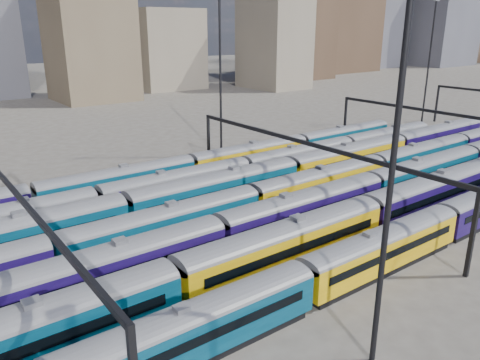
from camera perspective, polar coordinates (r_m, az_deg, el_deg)
ground at (r=49.67m, az=-0.83°, el=-5.85°), size 500.00×500.00×0.00m
rake_0 at (r=49.78m, az=23.64°, el=-4.38°), size 113.04×2.76×4.63m
rake_1 at (r=56.57m, az=22.26°, el=-1.15°), size 108.25×3.17×5.35m
rake_2 at (r=48.33m, az=7.86°, el=-3.20°), size 105.97×3.10×5.23m
rake_3 at (r=56.71m, az=9.77°, el=-0.11°), size 103.03×3.02×5.08m
rake_4 at (r=48.25m, az=-13.87°, el=-3.46°), size 133.15×3.25×5.48m
rake_5 at (r=52.42m, az=-17.06°, el=-2.35°), size 118.77×2.90×4.87m
rake_6 at (r=58.37m, az=-14.51°, el=0.02°), size 100.14×2.93×4.94m
gantry_1 at (r=39.71m, az=-25.00°, el=-3.43°), size 0.35×40.35×8.03m
gantry_2 at (r=53.55m, az=7.85°, el=3.49°), size 0.35×40.35×8.03m
gantry_3 at (r=77.18m, az=24.14°, el=6.61°), size 0.35×40.35×8.03m
mast_2 at (r=26.85m, az=18.32°, el=3.67°), size 1.40×0.50×25.60m
mast_3 at (r=73.86m, az=-2.42°, el=13.35°), size 1.40×0.50×25.60m
mast_5 at (r=107.87m, az=22.10°, el=13.64°), size 1.40×0.50×25.60m
skyline at (r=193.73m, az=6.27°, el=18.35°), size 399.22×60.48×50.03m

